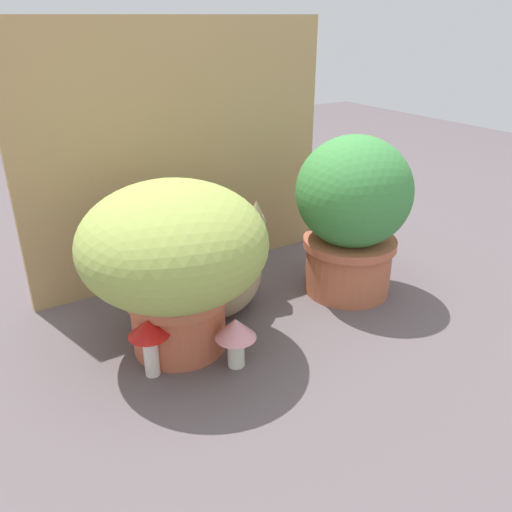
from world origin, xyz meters
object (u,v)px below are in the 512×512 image
leafy_planter (352,211)px  cat (229,271)px  grass_planter (174,255)px  mushroom_ornament_red (149,335)px  mushroom_ornament_pink (236,333)px

leafy_planter → cat: size_ratio=1.22×
grass_planter → mushroom_ornament_red: bearing=-145.2°
grass_planter → mushroom_ornament_red: 0.19m
cat → mushroom_ornament_pink: 0.27m
cat → leafy_planter: bearing=-14.2°
leafy_planter → mushroom_ornament_pink: leafy_planter is taller
cat → mushroom_ornament_red: bearing=-151.8°
leafy_planter → mushroom_ornament_red: (-0.66, -0.07, -0.15)m
cat → mushroom_ornament_red: 0.34m
leafy_planter → mushroom_ornament_pink: (-0.48, -0.15, -0.16)m
mushroom_ornament_red → mushroom_ornament_pink: 0.20m
mushroom_ornament_red → mushroom_ornament_pink: mushroom_ornament_red is taller
grass_planter → mushroom_ornament_pink: grass_planter is taller
grass_planter → leafy_planter: leafy_planter is taller
mushroom_ornament_red → leafy_planter: bearing=6.1°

